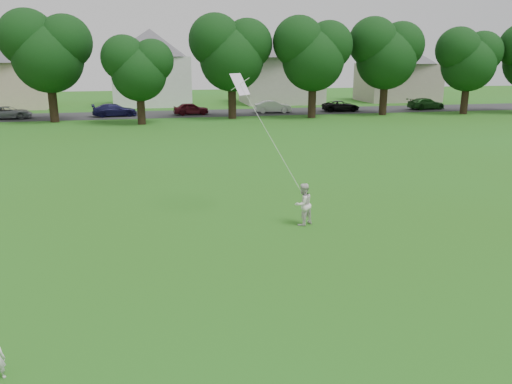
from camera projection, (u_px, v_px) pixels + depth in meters
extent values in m
plane|color=#2A5E15|center=(171.00, 315.00, 11.58)|extent=(160.00, 160.00, 0.00)
cube|color=#2D2D30|center=(154.00, 114.00, 51.26)|extent=(90.00, 7.00, 0.01)
imported|color=silver|center=(303.00, 204.00, 17.59)|extent=(0.92, 0.85, 1.52)
plane|color=white|center=(240.00, 84.00, 17.63)|extent=(0.90, 0.90, 0.74)
cylinder|color=white|center=(272.00, 139.00, 17.57)|extent=(0.01, 0.01, 4.52)
cylinder|color=black|center=(53.00, 101.00, 44.89)|extent=(0.77, 0.77, 3.81)
cylinder|color=black|center=(141.00, 107.00, 43.53)|extent=(0.69, 0.69, 2.94)
cylinder|color=black|center=(232.00, 99.00, 47.43)|extent=(0.76, 0.76, 3.74)
cylinder|color=black|center=(312.00, 98.00, 48.15)|extent=(0.76, 0.76, 3.69)
cylinder|color=black|center=(384.00, 96.00, 50.52)|extent=(0.76, 0.76, 3.71)
cylinder|color=black|center=(465.00, 97.00, 51.38)|extent=(0.73, 0.73, 3.36)
imported|color=gray|center=(9.00, 113.00, 47.50)|extent=(4.32, 2.22, 1.17)
imported|color=#14133C|center=(115.00, 110.00, 49.39)|extent=(4.49, 2.26, 1.25)
imported|color=#59111C|center=(191.00, 109.00, 50.87)|extent=(3.67, 1.72, 1.22)
imported|color=silver|center=(273.00, 107.00, 52.55)|extent=(3.96, 1.63, 1.27)
imported|color=black|center=(341.00, 106.00, 54.05)|extent=(4.09, 1.99, 1.12)
imported|color=#194617|center=(426.00, 104.00, 56.01)|extent=(4.45, 2.18, 1.25)
cube|color=beige|center=(10.00, 85.00, 56.90)|extent=(8.65, 6.50, 5.12)
pyramid|color=#514F54|center=(3.00, 36.00, 55.48)|extent=(12.48, 12.48, 2.81)
cube|color=white|center=(152.00, 81.00, 59.94)|extent=(8.92, 7.15, 5.75)
pyramid|color=#514F54|center=(149.00, 28.00, 58.35)|extent=(12.87, 12.87, 3.16)
cube|color=#B8B3A5|center=(281.00, 80.00, 63.08)|extent=(9.57, 7.56, 5.66)
pyramid|color=#514F54|center=(282.00, 31.00, 61.51)|extent=(13.81, 13.81, 3.12)
cube|color=#A6998A|center=(397.00, 82.00, 66.31)|extent=(9.63, 6.93, 4.85)
pyramid|color=#514F54|center=(400.00, 42.00, 64.97)|extent=(13.88, 13.88, 2.67)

